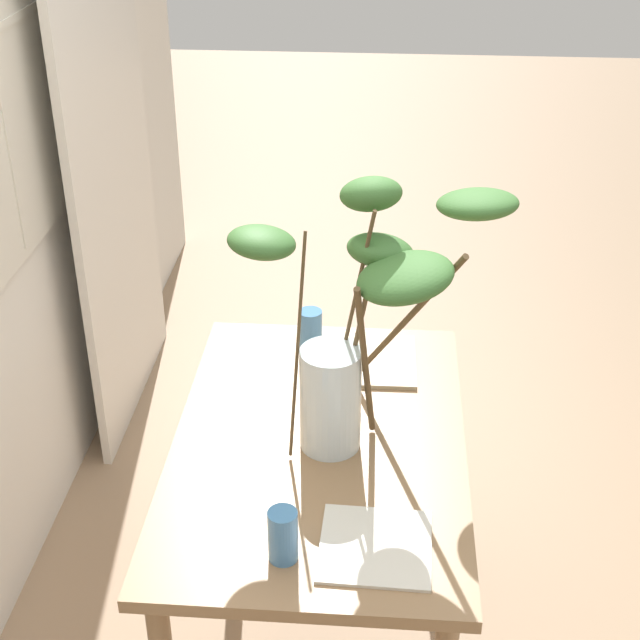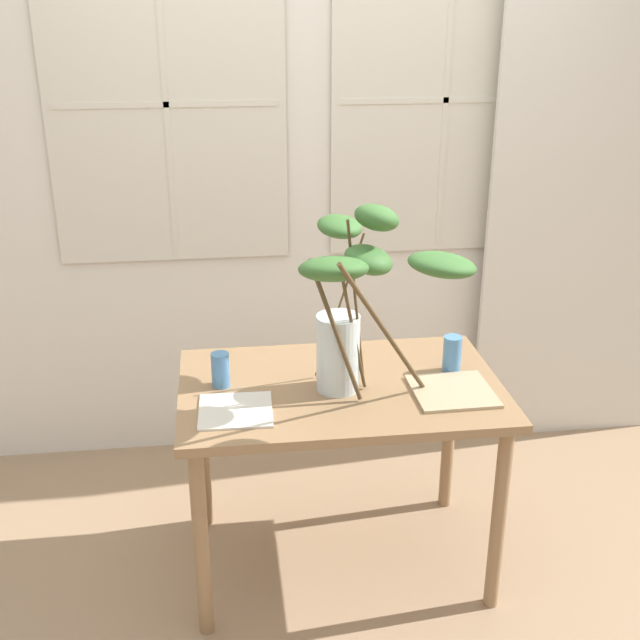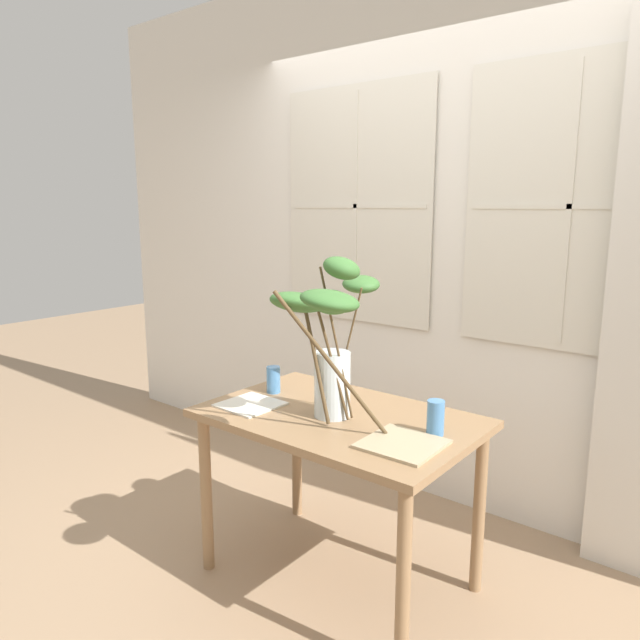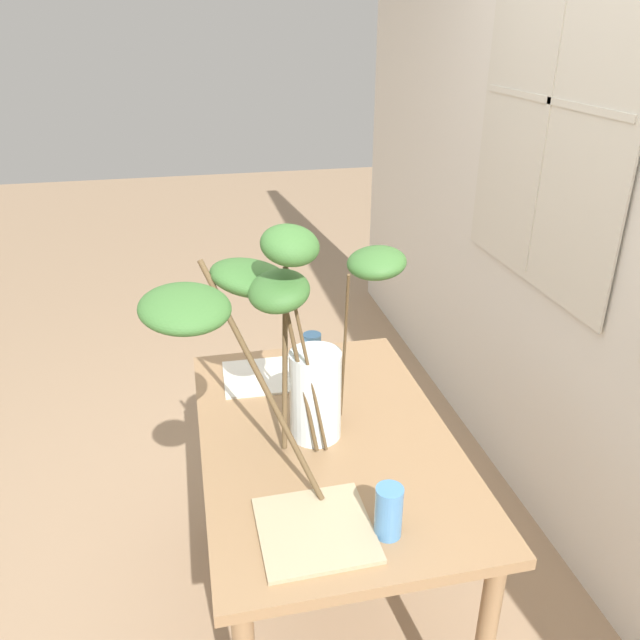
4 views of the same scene
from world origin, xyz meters
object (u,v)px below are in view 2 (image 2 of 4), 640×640
at_px(vase_with_branches, 356,298).
at_px(plate_square_right, 452,391).
at_px(dining_table, 340,409).
at_px(drinking_glass_blue_left, 221,370).
at_px(drinking_glass_blue_right, 452,354).
at_px(plate_square_left, 236,411).

distance_m(vase_with_branches, plate_square_right, 0.50).
distance_m(dining_table, vase_with_branches, 0.48).
xyz_separation_m(drinking_glass_blue_left, drinking_glass_blue_right, (0.84, 0.01, 0.01)).
bearing_deg(plate_square_right, dining_table, 163.37).
bearing_deg(vase_with_branches, plate_square_left, -174.37).
distance_m(dining_table, drinking_glass_blue_right, 0.45).
height_order(dining_table, drinking_glass_blue_right, drinking_glass_blue_right).
bearing_deg(drinking_glass_blue_right, vase_with_branches, -156.56).
bearing_deg(drinking_glass_blue_left, dining_table, -6.07).
bearing_deg(vase_with_branches, drinking_glass_blue_left, 160.86).
relative_size(vase_with_branches, drinking_glass_blue_left, 5.89).
xyz_separation_m(vase_with_branches, plate_square_left, (-0.41, -0.04, -0.36)).
height_order(drinking_glass_blue_left, plate_square_right, drinking_glass_blue_left).
bearing_deg(drinking_glass_blue_left, vase_with_branches, -19.14).
relative_size(dining_table, vase_with_branches, 1.55).
bearing_deg(plate_square_left, plate_square_right, 3.02).
relative_size(dining_table, plate_square_right, 4.16).
xyz_separation_m(dining_table, drinking_glass_blue_left, (-0.42, 0.04, 0.16)).
bearing_deg(plate_square_right, vase_with_branches, 179.93).
distance_m(dining_table, plate_square_right, 0.41).
distance_m(drinking_glass_blue_right, plate_square_right, 0.18).
xyz_separation_m(drinking_glass_blue_left, plate_square_right, (0.79, -0.16, -0.06)).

